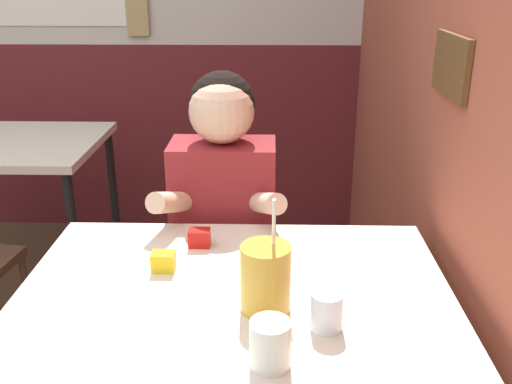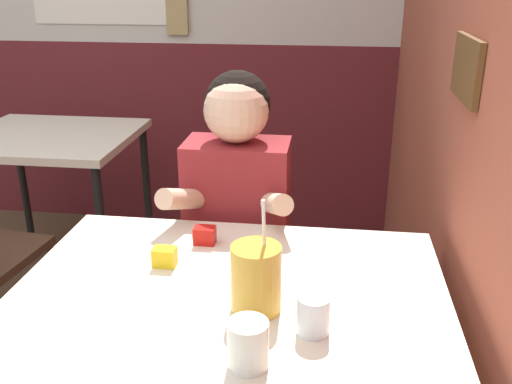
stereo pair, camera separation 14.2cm
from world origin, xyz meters
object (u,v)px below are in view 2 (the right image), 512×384
object	(u,v)px
background_table	(51,152)
cocktail_pitcher	(256,278)
person_seated	(238,237)
main_table	(226,325)

from	to	relation	value
background_table	cocktail_pitcher	world-z (taller)	cocktail_pitcher
person_seated	cocktail_pitcher	xyz separation A→B (m)	(0.15, -0.62, 0.21)
main_table	person_seated	bearing A→B (deg)	96.55
main_table	person_seated	world-z (taller)	person_seated
main_table	background_table	distance (m)	1.73
person_seated	background_table	bearing A→B (deg)	144.66
background_table	cocktail_pitcher	xyz separation A→B (m)	(1.18, -1.35, 0.17)
person_seated	cocktail_pitcher	distance (m)	0.67
background_table	person_seated	xyz separation A→B (m)	(1.03, -0.73, -0.04)
cocktail_pitcher	main_table	bearing A→B (deg)	164.90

